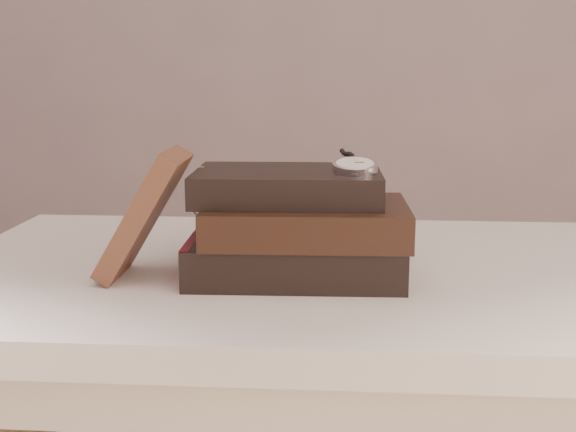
{
  "coord_description": "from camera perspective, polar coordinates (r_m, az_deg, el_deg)",
  "views": [
    {
      "loc": [
        0.03,
        -0.61,
        1.01
      ],
      "look_at": [
        -0.04,
        0.3,
        0.82
      ],
      "focal_mm": 47.33,
      "sensor_mm": 36.0,
      "label": 1
    }
  ],
  "objects": [
    {
      "name": "table",
      "position": [
        1.03,
        2.35,
        -8.67
      ],
      "size": [
        1.0,
        0.6,
        0.75
      ],
      "color": "silver",
      "rests_on": "ground"
    },
    {
      "name": "book_stack",
      "position": [
        0.94,
        0.7,
        -0.83
      ],
      "size": [
        0.27,
        0.19,
        0.13
      ],
      "color": "black",
      "rests_on": "table"
    },
    {
      "name": "journal",
      "position": [
        0.94,
        -10.77,
        0.15
      ],
      "size": [
        0.11,
        0.11,
        0.16
      ],
      "primitive_type": "cube",
      "rotation": [
        0.0,
        0.54,
        0.01
      ],
      "color": "#45261A",
      "rests_on": "table"
    },
    {
      "name": "pocket_watch",
      "position": [
        0.91,
        5.02,
        3.79
      ],
      "size": [
        0.06,
        0.16,
        0.02
      ],
      "color": "silver",
      "rests_on": "book_stack"
    },
    {
      "name": "eyeglasses",
      "position": [
        1.03,
        -4.36,
        1.0
      ],
      "size": [
        0.11,
        0.13,
        0.05
      ],
      "color": "silver",
      "rests_on": "book_stack"
    }
  ]
}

